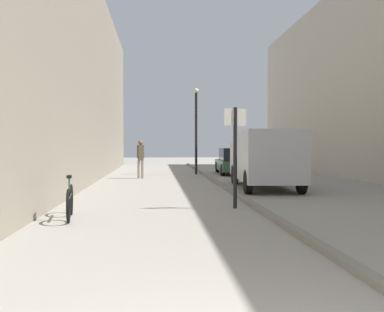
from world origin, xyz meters
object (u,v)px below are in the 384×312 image
object	(u,v)px
parked_car	(234,161)
lamp_post	(196,125)
bicycle_leaning	(70,202)
street_sign_post	(235,148)
pedestrian_main_foreground	(141,156)
delivery_van	(265,157)

from	to	relation	value
parked_car	lamp_post	distance (m)	2.95
lamp_post	bicycle_leaning	bearing A→B (deg)	-106.43
parked_car	street_sign_post	xyz separation A→B (m)	(-2.33, -12.69, 0.83)
street_sign_post	lamp_post	bearing A→B (deg)	-102.57
pedestrian_main_foreground	bicycle_leaning	size ratio (longest dim) A/B	1.06
parked_car	bicycle_leaning	bearing A→B (deg)	-111.62
pedestrian_main_foreground	bicycle_leaning	world-z (taller)	pedestrian_main_foreground
pedestrian_main_foreground	street_sign_post	bearing A→B (deg)	-89.03
street_sign_post	lamp_post	distance (m)	12.74
delivery_van	bicycle_leaning	distance (m)	8.57
delivery_van	street_sign_post	world-z (taller)	street_sign_post
bicycle_leaning	parked_car	bearing A→B (deg)	57.68
pedestrian_main_foreground	bicycle_leaning	bearing A→B (deg)	-110.49
lamp_post	delivery_van	bearing A→B (deg)	-76.67
lamp_post	pedestrian_main_foreground	bearing A→B (deg)	-137.54
pedestrian_main_foreground	street_sign_post	distance (m)	10.36
parked_car	bicycle_leaning	distance (m)	15.29
pedestrian_main_foreground	delivery_van	distance (m)	7.03
lamp_post	bicycle_leaning	xyz separation A→B (m)	(-4.11, -13.93, -2.34)
parked_car	pedestrian_main_foreground	bearing A→B (deg)	-149.41
parked_car	bicycle_leaning	xyz separation A→B (m)	(-6.27, -13.95, -0.33)
street_sign_post	bicycle_leaning	bearing A→B (deg)	5.88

